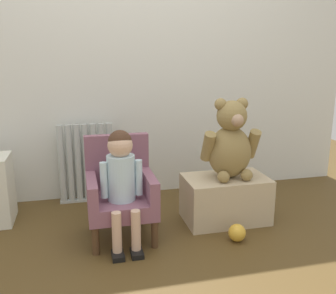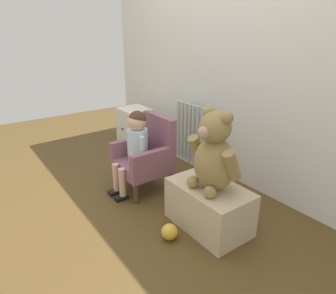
% 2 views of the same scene
% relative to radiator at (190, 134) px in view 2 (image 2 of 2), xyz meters
% --- Properties ---
extents(ground_plane, '(6.00, 6.00, 0.00)m').
position_rel_radiator_xyz_m(ground_plane, '(0.37, -1.12, -0.31)').
color(ground_plane, '#4F3A1B').
extents(back_wall, '(3.80, 0.05, 2.40)m').
position_rel_radiator_xyz_m(back_wall, '(0.37, 0.12, 0.89)').
color(back_wall, silver).
rests_on(back_wall, ground_plane).
extents(radiator, '(0.43, 0.05, 0.62)m').
position_rel_radiator_xyz_m(radiator, '(0.00, 0.00, 0.00)').
color(radiator, '#B2B9B7').
rests_on(radiator, ground_plane).
extents(small_dresser, '(0.36, 0.32, 0.47)m').
position_rel_radiator_xyz_m(small_dresser, '(-0.69, -0.25, -0.07)').
color(small_dresser, silver).
rests_on(small_dresser, ground_plane).
extents(child_armchair, '(0.41, 0.41, 0.64)m').
position_rel_radiator_xyz_m(child_armchair, '(0.19, -0.63, -0.01)').
color(child_armchair, '#825264').
rests_on(child_armchair, ground_plane).
extents(child_figure, '(0.25, 0.35, 0.71)m').
position_rel_radiator_xyz_m(child_figure, '(0.19, -0.74, 0.15)').
color(child_figure, silver).
rests_on(child_figure, ground_plane).
extents(low_bench, '(0.57, 0.36, 0.32)m').
position_rel_radiator_xyz_m(low_bench, '(0.93, -0.59, -0.15)').
color(low_bench, tan).
rests_on(low_bench, ground_plane).
extents(large_teddy_bear, '(0.40, 0.28, 0.55)m').
position_rel_radiator_xyz_m(large_teddy_bear, '(0.95, -0.59, 0.25)').
color(large_teddy_bear, olive).
rests_on(large_teddy_bear, low_bench).
extents(toy_ball, '(0.11, 0.11, 0.11)m').
position_rel_radiator_xyz_m(toy_ball, '(0.88, -0.90, -0.25)').
color(toy_ball, gold).
rests_on(toy_ball, ground_plane).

